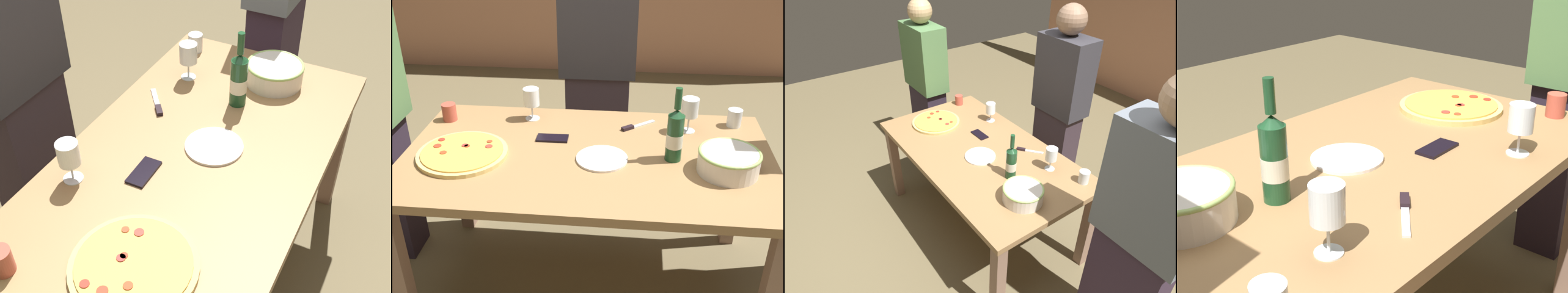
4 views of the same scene
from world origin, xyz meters
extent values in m
plane|color=brown|center=(0.00, 0.00, 0.00)|extent=(8.00, 8.00, 0.00)
cube|color=#966F46|center=(0.00, 0.00, 0.73)|extent=(1.60, 0.90, 0.04)
cube|color=#886654|center=(0.74, -0.40, 0.35)|extent=(0.07, 0.07, 0.71)
cube|color=#886654|center=(0.74, 0.40, 0.35)|extent=(0.07, 0.07, 0.71)
cylinder|color=tan|center=(-0.53, -0.07, 0.76)|extent=(0.39, 0.39, 0.02)
cylinder|color=gold|center=(-0.53, -0.07, 0.77)|extent=(0.35, 0.35, 0.01)
cylinder|color=#B33529|center=(-0.43, -0.02, 0.77)|extent=(0.03, 0.03, 0.00)
cylinder|color=#B43D1C|center=(-0.61, -0.10, 0.77)|extent=(0.03, 0.03, 0.00)
cylinder|color=#A3302B|center=(-0.54, -0.03, 0.77)|extent=(0.03, 0.03, 0.00)
cylinder|color=#A52B1D|center=(-0.66, 0.02, 0.77)|extent=(0.03, 0.03, 0.00)
cylinder|color=#B3321D|center=(-0.65, -0.04, 0.77)|extent=(0.03, 0.03, 0.00)
cylinder|color=#A43C1F|center=(-0.44, 0.02, 0.77)|extent=(0.02, 0.02, 0.00)
cylinder|color=#9D321D|center=(-0.53, -0.03, 0.77)|extent=(0.02, 0.02, 0.00)
cylinder|color=silver|center=(0.58, -0.09, 0.80)|extent=(0.25, 0.25, 0.09)
torus|color=#94B65F|center=(0.58, -0.09, 0.84)|extent=(0.25, 0.25, 0.01)
cylinder|color=#194224|center=(0.36, -0.01, 0.85)|extent=(0.07, 0.07, 0.20)
cone|color=#194224|center=(0.36, -0.01, 0.97)|extent=(0.07, 0.07, 0.03)
cylinder|color=#194224|center=(0.36, -0.01, 1.03)|extent=(0.03, 0.03, 0.09)
cylinder|color=silver|center=(0.36, -0.01, 0.84)|extent=(0.07, 0.07, 0.06)
cylinder|color=white|center=(0.45, 0.26, 0.75)|extent=(0.07, 0.07, 0.00)
cylinder|color=white|center=(0.45, 0.26, 0.79)|extent=(0.01, 0.01, 0.07)
cylinder|color=white|center=(0.45, 0.26, 0.87)|extent=(0.08, 0.08, 0.09)
cylinder|color=maroon|center=(0.45, 0.26, 0.84)|extent=(0.07, 0.07, 0.02)
cylinder|color=white|center=(-0.31, 0.32, 0.75)|extent=(0.07, 0.07, 0.00)
cylinder|color=white|center=(-0.31, 0.32, 0.79)|extent=(0.01, 0.01, 0.07)
cylinder|color=white|center=(-0.31, 0.32, 0.87)|extent=(0.08, 0.08, 0.09)
cylinder|color=maroon|center=(-0.31, 0.32, 0.85)|extent=(0.07, 0.07, 0.04)
cylinder|color=white|center=(0.67, 0.34, 0.79)|extent=(0.07, 0.07, 0.09)
cylinder|color=#B24939|center=(-0.71, 0.27, 0.79)|extent=(0.07, 0.07, 0.09)
cylinder|color=white|center=(0.06, -0.04, 0.76)|extent=(0.22, 0.22, 0.01)
cube|color=black|center=(-0.17, 0.12, 0.76)|extent=(0.15, 0.07, 0.01)
cube|color=silver|center=(0.24, 0.31, 0.75)|extent=(0.12, 0.10, 0.01)
cube|color=black|center=(0.17, 0.25, 0.76)|extent=(0.06, 0.06, 0.02)
cube|color=#322336|center=(1.21, 0.12, 0.43)|extent=(0.39, 0.20, 0.86)
cube|color=#342830|center=(-0.02, 0.82, 0.41)|extent=(0.36, 0.20, 0.82)
camera|label=1|loc=(-1.27, -0.64, 2.00)|focal=47.30mm
camera|label=2|loc=(0.18, -1.77, 1.77)|focal=43.53mm
camera|label=3|loc=(1.72, -1.21, 2.21)|focal=32.27mm
camera|label=4|loc=(1.14, 0.97, 1.42)|focal=49.88mm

